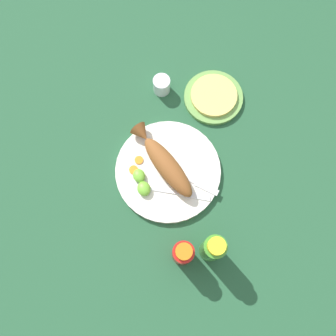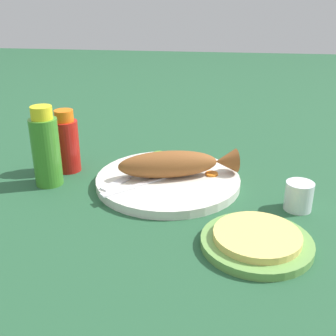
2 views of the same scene
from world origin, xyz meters
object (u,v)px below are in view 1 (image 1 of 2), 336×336
Objects in this scene: fried_fish at (164,162)px; tortilla_plate at (213,97)px; main_plate at (168,171)px; salt_cup at (162,86)px; hot_sauce_bottle_red at (183,253)px; hot_sauce_bottle_green at (213,249)px; fork_far at (182,194)px; fork_near at (193,181)px.

tortilla_plate is at bearing 109.28° from fried_fish.
salt_cup reaches higher than main_plate.
main_plate is 0.25m from hot_sauce_bottle_red.
tortilla_plate is at bearing 147.50° from hot_sauce_bottle_red.
hot_sauce_bottle_green reaches higher than hot_sauce_bottle_red.
hot_sauce_bottle_green is 3.09× the size of salt_cup.
main_plate is at bearing 129.30° from fork_far.
main_plate is at bearing 168.78° from hot_sauce_bottle_red.
fried_fish is 0.26m from hot_sauce_bottle_red.
main_plate is 1.81× the size of fork_far.
salt_cup is 0.30× the size of tortilla_plate.
main_plate reaches higher than tortilla_plate.
fried_fish reaches higher than fork_far.
fork_far is at bearing -5.31° from fried_fish.
tortilla_plate is (-0.15, 0.22, -0.04)m from fried_fish.
tortilla_plate is (-0.42, 0.18, -0.07)m from hot_sauce_bottle_green.
fried_fish is 0.27m from tortilla_plate.
hot_sauce_bottle_green is at bearing -55.45° from fork_far.
fried_fish is at bearing 175.89° from fork_near.
salt_cup is (-0.26, 0.07, 0.01)m from main_plate.
main_plate is 0.27m from salt_cup.
fork_far is (0.02, -0.04, 0.00)m from fork_near.
fried_fish is 1.82× the size of hot_sauce_bottle_red.
fork_near and fork_far have the same top height.
fried_fish is at bearing -163.90° from main_plate.
hot_sauce_bottle_green is 0.47m from tortilla_plate.
fork_far is (0.10, 0.02, -0.03)m from fried_fish.
salt_cup is at bearing 109.36° from fork_far.
hot_sauce_bottle_red reaches higher than main_plate.
salt_cup reaches higher than fork_near.
hot_sauce_bottle_green is (0.17, 0.01, 0.06)m from fork_far.
main_plate is 0.04m from fried_fish.
tortilla_plate is (-0.41, 0.26, -0.06)m from hot_sauce_bottle_red.
hot_sauce_bottle_red reaches higher than fork_near.
tortilla_plate is (0.08, 0.14, -0.02)m from salt_cup.
hot_sauce_bottle_green is (0.25, 0.03, 0.07)m from main_plate.
hot_sauce_bottle_green reaches higher than fork_near.
fried_fish is 1.42× the size of tortilla_plate.
main_plate is 2.09× the size of fork_near.
main_plate is at bearing -16.24° from salt_cup.
tortilla_plate is at bearing 81.28° from fork_far.
fork_far is at bearing -102.52° from fork_near.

